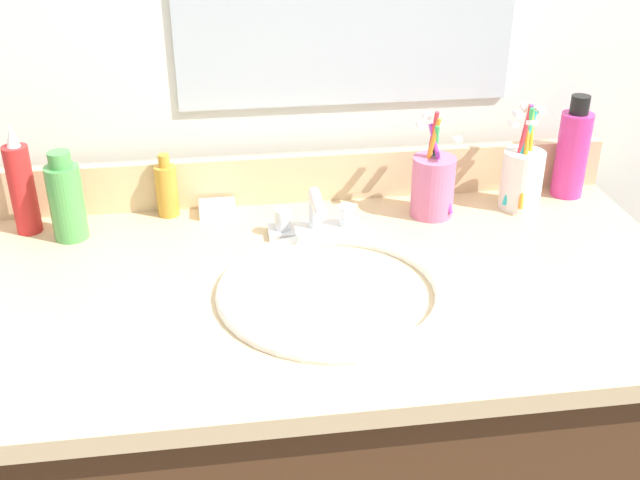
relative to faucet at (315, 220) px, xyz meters
The scene contains 13 objects.
vanity_cabinet 0.44m from the faucet, 97.20° to the right, with size 1.13×0.56×0.72m, color #4C2D19.
countertop 0.16m from the faucet, 97.20° to the right, with size 1.18×0.61×0.03m, color #D1B284.
backsplash 0.15m from the faucet, 97.66° to the left, with size 1.18×0.02×0.09m, color #D1B284.
back_wall 0.24m from the faucet, 95.36° to the left, with size 2.28×0.04×1.30m, color silver.
sink_basin 0.20m from the faucet, 90.00° to the right, with size 0.35×0.35×0.11m.
faucet is the anchor object (origin of this frame).
bottle_toner_green 0.41m from the faucet, behind, with size 0.06×0.06×0.15m.
bottle_soap_pink 0.51m from the faucet, 11.14° to the left, with size 0.06×0.06×0.19m.
bottle_oil_amber 0.28m from the faucet, 155.47° to the left, with size 0.04×0.04×0.12m.
bottle_spray_red 0.50m from the faucet, behind, with size 0.04×0.04×0.19m.
cup_pink 0.22m from the faucet, 12.62° to the left, with size 0.08×0.08×0.19m.
cup_white_ceramic 0.39m from the faucet, ahead, with size 0.08×0.09×0.19m.
soap_bar 0.19m from the faucet, 148.53° to the left, with size 0.06×0.04×0.02m, color white.
Camera 1 is at (-0.14, -1.00, 1.36)m, focal length 43.07 mm.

